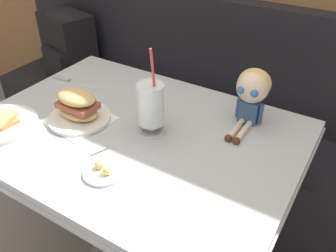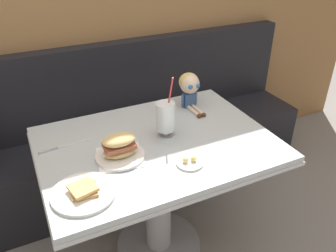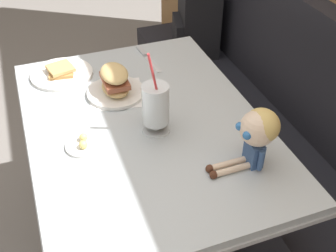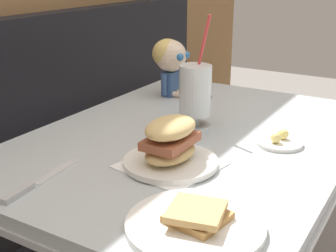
% 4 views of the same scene
% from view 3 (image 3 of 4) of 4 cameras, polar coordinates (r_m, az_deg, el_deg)
% --- Properties ---
extents(booth_bench, '(2.60, 0.48, 1.00)m').
position_cam_3_polar(booth_bench, '(1.99, 14.86, -4.99)').
color(booth_bench, black).
rests_on(booth_bench, ground).
extents(diner_table, '(1.11, 0.81, 0.74)m').
position_cam_3_polar(diner_table, '(1.62, -2.96, -4.93)').
color(diner_table, '#B2BCC1').
rests_on(diner_table, ground).
extents(toast_plate, '(0.25, 0.25, 0.04)m').
position_cam_3_polar(toast_plate, '(1.78, -14.14, 6.91)').
color(toast_plate, white).
rests_on(toast_plate, diner_table).
extents(milkshake_glass, '(0.10, 0.10, 0.31)m').
position_cam_3_polar(milkshake_glass, '(1.39, -1.69, 2.63)').
color(milkshake_glass, silver).
rests_on(milkshake_glass, diner_table).
extents(sandwich_plate, '(0.23, 0.23, 0.12)m').
position_cam_3_polar(sandwich_plate, '(1.61, -7.13, 5.62)').
color(sandwich_plate, white).
rests_on(sandwich_plate, diner_table).
extents(butter_saucer, '(0.12, 0.12, 0.04)m').
position_cam_3_polar(butter_saucer, '(1.41, -11.28, -2.43)').
color(butter_saucer, white).
rests_on(butter_saucer, diner_table).
extents(butter_knife, '(0.24, 0.04, 0.01)m').
position_cam_3_polar(butter_knife, '(1.88, -3.16, 9.61)').
color(butter_knife, silver).
rests_on(butter_knife, diner_table).
extents(seated_doll, '(0.11, 0.22, 0.20)m').
position_cam_3_polar(seated_doll, '(1.27, 11.95, -0.68)').
color(seated_doll, '#385689').
rests_on(seated_doll, diner_table).
extents(backpack, '(0.34, 0.30, 0.41)m').
position_cam_3_polar(backpack, '(2.46, 4.00, 14.72)').
color(backpack, black).
rests_on(backpack, booth_bench).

